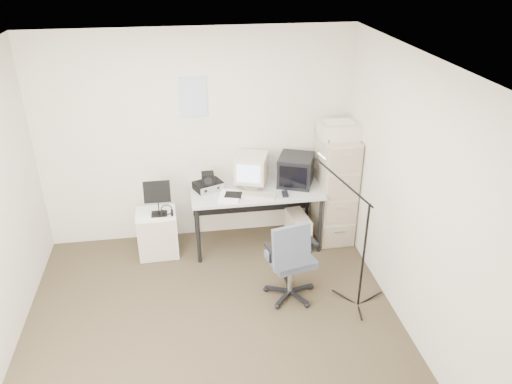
{
  "coord_description": "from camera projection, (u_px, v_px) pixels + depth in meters",
  "views": [
    {
      "loc": [
        -0.17,
        -3.62,
        3.32
      ],
      "look_at": [
        0.55,
        0.95,
        0.95
      ],
      "focal_mm": 35.0,
      "sensor_mm": 36.0,
      "label": 1
    }
  ],
  "objects": [
    {
      "name": "mouse",
      "position": [
        285.0,
        194.0,
        5.6
      ],
      "size": [
        0.08,
        0.12,
        0.03
      ],
      "primitive_type": "cube",
      "rotation": [
        0.0,
        0.0,
        -0.07
      ],
      "color": "black",
      "rests_on": "desk"
    },
    {
      "name": "music_stand",
      "position": [
        158.0,
        198.0,
        5.48
      ],
      "size": [
        0.32,
        0.21,
        0.43
      ],
      "primitive_type": "cube",
      "rotation": [
        0.0,
        0.0,
        -0.2
      ],
      "color": "black",
      "rests_on": "side_cart"
    },
    {
      "name": "keyboard",
      "position": [
        256.0,
        195.0,
        5.58
      ],
      "size": [
        0.46,
        0.29,
        0.02
      ],
      "primitive_type": "cube",
      "rotation": [
        0.0,
        0.0,
        -0.35
      ],
      "color": "beige",
      "rests_on": "desk"
    },
    {
      "name": "crt_tv",
      "position": [
        296.0,
        170.0,
        5.8
      ],
      "size": [
        0.5,
        0.51,
        0.35
      ],
      "primitive_type": "cube",
      "rotation": [
        0.0,
        0.0,
        -0.38
      ],
      "color": "black",
      "rests_on": "desk"
    },
    {
      "name": "crt_monitor",
      "position": [
        251.0,
        171.0,
        5.75
      ],
      "size": [
        0.44,
        0.45,
        0.38
      ],
      "primitive_type": "cube",
      "rotation": [
        0.0,
        0.0,
        -0.33
      ],
      "color": "beige",
      "rests_on": "desk"
    },
    {
      "name": "radio_receiver",
      "position": [
        208.0,
        185.0,
        5.73
      ],
      "size": [
        0.37,
        0.32,
        0.09
      ],
      "primitive_type": "cube",
      "rotation": [
        0.0,
        0.0,
        0.39
      ],
      "color": "black",
      "rests_on": "desk"
    },
    {
      "name": "printer",
      "position": [
        339.0,
        130.0,
        5.59
      ],
      "size": [
        0.45,
        0.31,
        0.17
      ],
      "primitive_type": "cube",
      "rotation": [
        0.0,
        0.0,
        -0.02
      ],
      "color": "beige",
      "rests_on": "filing_cabinet"
    },
    {
      "name": "ceiling",
      "position": [
        201.0,
        65.0,
        3.58
      ],
      "size": [
        3.6,
        3.6,
        0.01
      ],
      "primitive_type": "cube",
      "color": "white",
      "rests_on": "ground"
    },
    {
      "name": "side_cart",
      "position": [
        158.0,
        233.0,
        5.75
      ],
      "size": [
        0.46,
        0.37,
        0.55
      ],
      "primitive_type": "cube",
      "rotation": [
        0.0,
        0.0,
        0.03
      ],
      "color": "white",
      "rests_on": "floor"
    },
    {
      "name": "desk",
      "position": [
        256.0,
        216.0,
        5.91
      ],
      "size": [
        1.5,
        0.7,
        0.73
      ],
      "primitive_type": "cube",
      "color": "silver",
      "rests_on": "floor"
    },
    {
      "name": "pc_tower",
      "position": [
        298.0,
        230.0,
        5.95
      ],
      "size": [
        0.24,
        0.45,
        0.4
      ],
      "primitive_type": "cube",
      "rotation": [
        0.0,
        0.0,
        0.12
      ],
      "color": "beige",
      "rests_on": "floor"
    },
    {
      "name": "papers",
      "position": [
        230.0,
        196.0,
        5.57
      ],
      "size": [
        0.3,
        0.36,
        0.02
      ],
      "primitive_type": "cube",
      "rotation": [
        0.0,
        0.0,
        -0.27
      ],
      "color": "white",
      "rests_on": "desk"
    },
    {
      "name": "wall_back",
      "position": [
        197.0,
        139.0,
        5.73
      ],
      "size": [
        3.6,
        0.02,
        2.5
      ],
      "primitive_type": "cube",
      "color": "silver",
      "rests_on": "ground"
    },
    {
      "name": "desk_speaker",
      "position": [
        280.0,
        178.0,
        5.83
      ],
      "size": [
        0.1,
        0.1,
        0.16
      ],
      "primitive_type": "cube",
      "rotation": [
        0.0,
        0.0,
        -0.2
      ],
      "color": "#C1B49D",
      "rests_on": "desk"
    },
    {
      "name": "floor",
      "position": [
        214.0,
        331.0,
        4.72
      ],
      "size": [
        3.6,
        3.6,
        0.01
      ],
      "primitive_type": "cube",
      "color": "#332B18",
      "rests_on": "ground"
    },
    {
      "name": "mic_stand",
      "position": [
        365.0,
        241.0,
        4.71
      ],
      "size": [
        0.03,
        0.03,
        1.52
      ],
      "primitive_type": "cylinder",
      "rotation": [
        0.0,
        0.0,
        2.41
      ],
      "color": "black",
      "rests_on": "floor"
    },
    {
      "name": "office_chair",
      "position": [
        291.0,
        258.0,
        4.97
      ],
      "size": [
        0.65,
        0.65,
        0.94
      ],
      "primitive_type": "cube",
      "rotation": [
        0.0,
        0.0,
        0.23
      ],
      "color": "#363B48",
      "rests_on": "floor"
    },
    {
      "name": "radio_speaker",
      "position": [
        208.0,
        178.0,
        5.63
      ],
      "size": [
        0.14,
        0.13,
        0.14
      ],
      "primitive_type": "cube",
      "rotation": [
        0.0,
        0.0,
        0.0
      ],
      "color": "black",
      "rests_on": "radio_receiver"
    },
    {
      "name": "wall_calendar",
      "position": [
        193.0,
        97.0,
        5.49
      ],
      "size": [
        0.3,
        0.02,
        0.44
      ],
      "primitive_type": "cube",
      "color": "white",
      "rests_on": "wall_back"
    },
    {
      "name": "headphones",
      "position": [
        167.0,
        212.0,
        5.53
      ],
      "size": [
        0.17,
        0.17,
        0.03
      ],
      "primitive_type": "torus",
      "rotation": [
        0.0,
        0.0,
        -0.17
      ],
      "color": "black",
      "rests_on": "side_cart"
    },
    {
      "name": "wall_right",
      "position": [
        413.0,
        200.0,
        4.4
      ],
      "size": [
        0.02,
        3.6,
        2.5
      ],
      "primitive_type": "cube",
      "color": "silver",
      "rests_on": "ground"
    },
    {
      "name": "filing_cabinet",
      "position": [
        334.0,
        188.0,
        5.94
      ],
      "size": [
        0.4,
        0.6,
        1.3
      ],
      "primitive_type": "cube",
      "color": "tan",
      "rests_on": "floor"
    }
  ]
}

